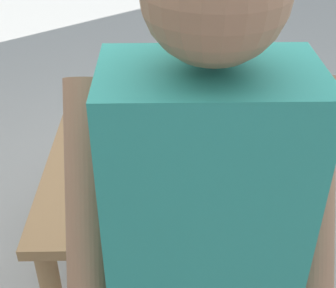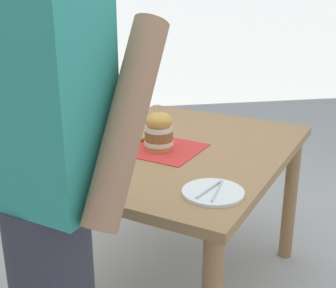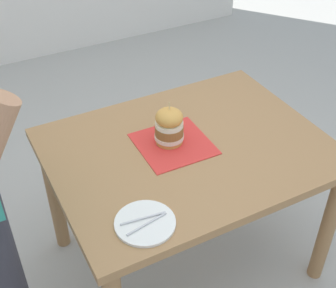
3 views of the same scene
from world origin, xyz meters
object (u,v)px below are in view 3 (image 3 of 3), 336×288
object	(u,v)px
patio_table	(188,166)
side_plate_with_forks	(145,223)
sandwich	(169,126)
pickle_spear	(172,123)

from	to	relation	value
patio_table	side_plate_with_forks	world-z (taller)	side_plate_with_forks
sandwich	pickle_spear	world-z (taller)	sandwich
patio_table	sandwich	size ratio (longest dim) A/B	5.88
patio_table	pickle_spear	world-z (taller)	pickle_spear
sandwich	side_plate_with_forks	world-z (taller)	sandwich
pickle_spear	patio_table	bearing A→B (deg)	177.06
patio_table	side_plate_with_forks	distance (m)	0.49
side_plate_with_forks	sandwich	bearing A→B (deg)	-38.01
patio_table	sandwich	bearing A→B (deg)	41.30
patio_table	side_plate_with_forks	size ratio (longest dim) A/B	5.39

